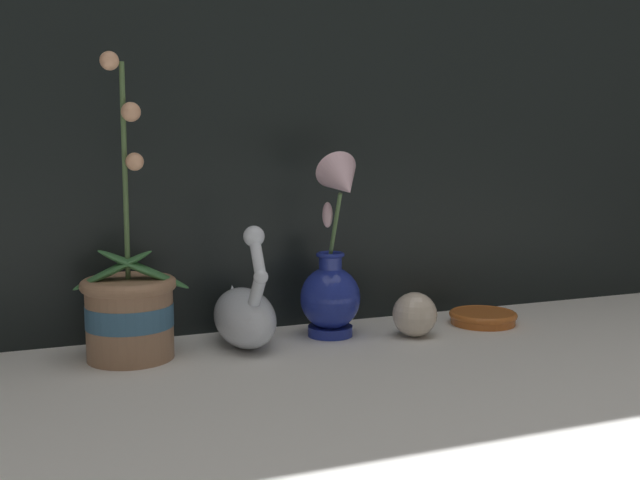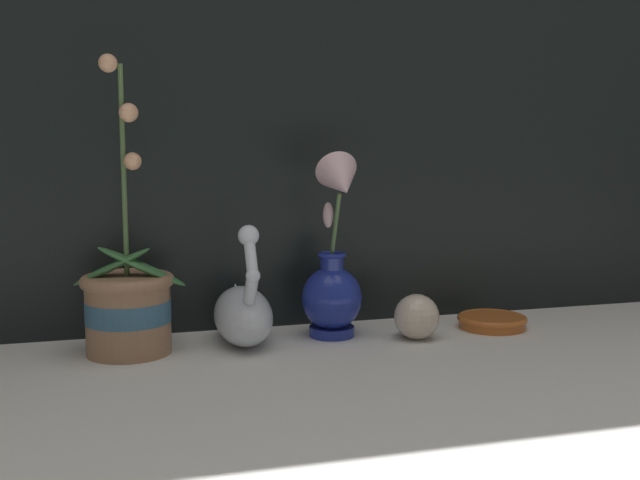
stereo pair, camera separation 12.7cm
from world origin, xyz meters
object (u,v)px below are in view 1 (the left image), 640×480
object	(u,v)px
swan_figurine	(244,314)
blue_vase	(333,275)
orchid_potted_plant	(130,308)
amber_dish	(483,317)
glass_sphere	(415,314)

from	to	relation	value
swan_figurine	blue_vase	xyz separation A→B (m)	(0.16, 0.00, 0.05)
orchid_potted_plant	amber_dish	size ratio (longest dim) A/B	3.73
orchid_potted_plant	glass_sphere	world-z (taller)	orchid_potted_plant
swan_figurine	glass_sphere	size ratio (longest dim) A/B	2.67
amber_dish	swan_figurine	bearing A→B (deg)	178.43
swan_figurine	glass_sphere	bearing A→B (deg)	-9.09
orchid_potted_plant	amber_dish	bearing A→B (deg)	-0.71
orchid_potted_plant	blue_vase	xyz separation A→B (m)	(0.35, 0.01, 0.03)
blue_vase	amber_dish	xyz separation A→B (m)	(0.30, -0.01, -0.10)
blue_vase	glass_sphere	world-z (taller)	blue_vase
blue_vase	glass_sphere	size ratio (longest dim) A/B	4.12
orchid_potted_plant	glass_sphere	bearing A→B (deg)	-5.05
orchid_potted_plant	blue_vase	bearing A→B (deg)	0.86
orchid_potted_plant	glass_sphere	xyz separation A→B (m)	(0.48, -0.04, -0.04)
orchid_potted_plant	swan_figurine	xyz separation A→B (m)	(0.19, 0.00, -0.03)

